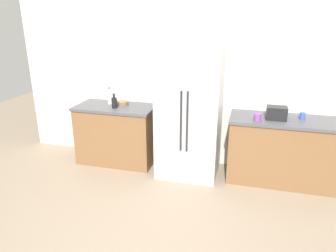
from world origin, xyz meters
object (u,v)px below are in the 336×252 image
Objects in this scene: cup_a at (270,110)px; toaster at (277,113)px; cup_c at (302,116)px; cup_b at (258,117)px; bottle_a at (114,102)px; bottle_b at (110,97)px; refrigerator at (190,114)px; bowl_a at (123,103)px.

toaster is at bearing -72.88° from cup_a.
cup_b is at bearing -160.65° from cup_c.
bottle_a is 2.02× the size of cup_a.
bottle_b is (-2.36, 0.13, 0.02)m from toaster.
refrigerator is 1.12m from toaster.
bottle_a reaches higher than cup_b.
toaster is 2.74× the size of cup_c.
bowl_a is (-1.04, 0.14, 0.04)m from refrigerator.
bowl_a is (0.05, 0.17, -0.05)m from bottle_a.
cup_b is at bearing -6.11° from refrigerator.
refrigerator is 1.05m from bowl_a.
bottle_b reaches higher than toaster.
bottle_a is at bearing -49.66° from bottle_b.
cup_b is 0.99× the size of cup_c.
bottle_b is 2.73× the size of cup_c.
bottle_a reaches higher than toaster.
bottle_a is 2.32× the size of cup_b.
toaster is at bearing 1.36° from bottle_a.
bottle_b is at bearing 178.11° from bowl_a.
cup_a is at bearing 161.37° from cup_c.
bowl_a is at bearing 176.76° from toaster.
toaster reaches higher than bowl_a.
refrigerator is 0.89m from cup_b.
bottle_b is at bearing -178.03° from cup_a.
bowl_a is (-2.47, 0.04, -0.02)m from cup_c.
refrigerator is 6.97× the size of toaster.
cup_b is (0.89, -0.09, 0.05)m from refrigerator.
bottle_a is 2.30× the size of cup_c.
cup_c is (0.39, -0.13, -0.01)m from cup_a.
cup_b is at bearing -117.21° from cup_a.
bottle_b is 2.76× the size of cup_b.
cup_a is at bearing 6.92° from bottle_a.
bowl_a is at bearing -1.89° from bottle_b.
cup_c is (1.44, 0.10, 0.05)m from refrigerator.
bowl_a is at bearing 178.98° from cup_c.
toaster is 2.37m from bottle_b.
refrigerator is at bearing -7.84° from bowl_a.
refrigerator is 1.26m from bottle_b.
refrigerator is 10.47× the size of bowl_a.
toaster is at bearing -3.12° from bottle_b.
cup_a is (2.14, 0.26, -0.03)m from bottle_a.
bottle_b is 2.30m from cup_a.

